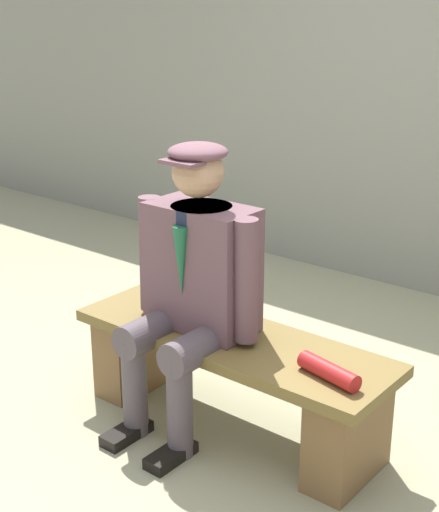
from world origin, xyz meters
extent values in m
plane|color=gray|center=(0.00, 0.00, 0.00)|extent=(30.00, 30.00, 0.00)
cube|color=brown|center=(0.00, 0.00, 0.43)|extent=(1.47, 0.48, 0.05)
cube|color=brown|center=(-0.59, 0.00, 0.20)|extent=(0.19, 0.41, 0.40)
cube|color=brown|center=(0.59, 0.00, 0.20)|extent=(0.19, 0.41, 0.40)
cube|color=brown|center=(0.16, 0.00, 0.73)|extent=(0.48, 0.26, 0.55)
cylinder|color=#1E2338|center=(0.16, 0.00, 0.97)|extent=(0.26, 0.26, 0.06)
cone|color=#195938|center=(0.16, 0.13, 0.79)|extent=(0.07, 0.07, 0.30)
sphere|color=tan|center=(0.16, 0.02, 1.15)|extent=(0.22, 0.22, 0.22)
ellipsoid|color=brown|center=(0.16, 0.02, 1.23)|extent=(0.25, 0.25, 0.08)
cube|color=brown|center=(0.16, 0.12, 1.21)|extent=(0.17, 0.10, 0.02)
cylinder|color=#51454A|center=(0.03, 0.15, 0.45)|extent=(0.15, 0.41, 0.15)
cylinder|color=#51454A|center=(0.03, 0.30, 0.23)|extent=(0.11, 0.11, 0.45)
cube|color=black|center=(0.03, 0.36, 0.03)|extent=(0.10, 0.24, 0.05)
cylinder|color=brown|center=(-0.11, 0.04, 0.74)|extent=(0.11, 0.12, 0.53)
cylinder|color=#51454A|center=(0.30, 0.15, 0.45)|extent=(0.15, 0.41, 0.15)
cylinder|color=#51454A|center=(0.30, 0.30, 0.23)|extent=(0.11, 0.11, 0.45)
cube|color=black|center=(0.30, 0.36, 0.03)|extent=(0.10, 0.24, 0.05)
cylinder|color=brown|center=(0.43, 0.04, 0.74)|extent=(0.10, 0.11, 0.53)
cylinder|color=#B21E1E|center=(-0.53, 0.07, 0.49)|extent=(0.28, 0.13, 0.07)
camera|label=1|loc=(-1.79, 2.29, 1.83)|focal=52.01mm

